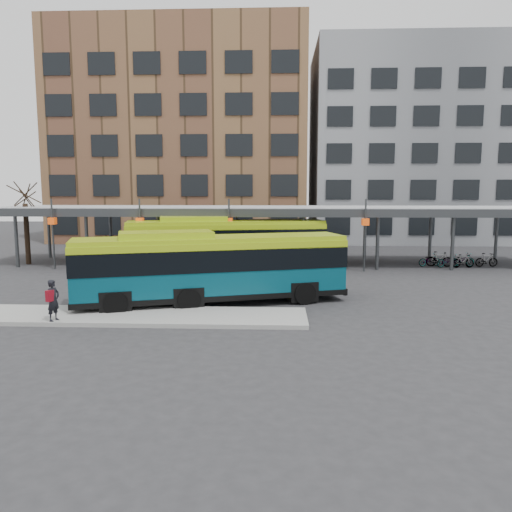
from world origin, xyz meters
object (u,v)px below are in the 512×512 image
Objects in this scene: bus_front at (211,266)px; pedestrian at (53,300)px; bus_rear at (226,242)px; tree at (27,231)px.

bus_front is 7.75× the size of pedestrian.
bus_front is 10.26m from bus_rear.
tree reaches higher than bus_rear.
tree is 14.86m from bus_rear.
bus_rear is at bearing -3.86° from pedestrian.
bus_front is 7.14m from pedestrian.
bus_front reaches higher than pedestrian.
pedestrian is (-5.81, -4.08, -0.80)m from bus_front.
tree is at bearing 160.92° from bus_rear.
pedestrian is (-5.44, -14.33, -0.87)m from bus_rear.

